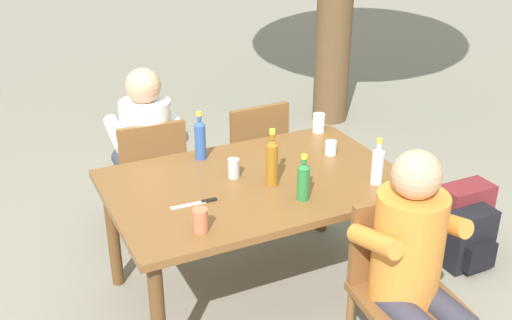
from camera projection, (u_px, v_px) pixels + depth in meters
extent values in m
plane|color=gray|center=(256.00, 291.00, 3.63)|extent=(24.00, 24.00, 0.00)
cube|color=brown|center=(256.00, 183.00, 3.33)|extent=(1.58, 1.03, 0.04)
cylinder|color=brown|center=(405.00, 250.00, 3.41)|extent=(0.07, 0.07, 0.70)
cylinder|color=brown|center=(113.00, 233.00, 3.56)|extent=(0.07, 0.07, 0.70)
cylinder|color=brown|center=(323.00, 185.00, 4.12)|extent=(0.07, 0.07, 0.70)
cube|color=brown|center=(148.00, 177.00, 4.04)|extent=(0.46, 0.46, 0.04)
cube|color=brown|center=(153.00, 157.00, 3.78)|extent=(0.42, 0.06, 0.42)
cylinder|color=brown|center=(171.00, 189.00, 4.36)|extent=(0.04, 0.04, 0.41)
cylinder|color=brown|center=(117.00, 199.00, 4.23)|extent=(0.04, 0.04, 0.41)
cylinder|color=brown|center=(186.00, 214.00, 4.04)|extent=(0.04, 0.04, 0.41)
cylinder|color=brown|center=(129.00, 226.00, 3.91)|extent=(0.04, 0.04, 0.41)
cube|color=brown|center=(408.00, 302.00, 2.86)|extent=(0.48, 0.48, 0.04)
cube|color=brown|center=(390.00, 238.00, 2.93)|extent=(0.42, 0.08, 0.42)
cylinder|color=brown|center=(415.00, 308.00, 3.17)|extent=(0.04, 0.04, 0.41)
cube|color=brown|center=(246.00, 157.00, 4.32)|extent=(0.45, 0.45, 0.04)
cube|color=brown|center=(260.00, 137.00, 4.06)|extent=(0.42, 0.05, 0.42)
cylinder|color=brown|center=(258.00, 170.00, 4.65)|extent=(0.04, 0.04, 0.41)
cylinder|color=brown|center=(212.00, 180.00, 4.49)|extent=(0.04, 0.04, 0.41)
cylinder|color=brown|center=(283.00, 191.00, 4.34)|extent=(0.04, 0.04, 0.41)
cylinder|color=brown|center=(234.00, 203.00, 4.18)|extent=(0.04, 0.04, 0.41)
cylinder|color=white|center=(147.00, 140.00, 3.88)|extent=(0.32, 0.32, 0.52)
sphere|color=tan|center=(143.00, 86.00, 3.73)|extent=(0.22, 0.22, 0.22)
cylinder|color=#383847|center=(155.00, 163.00, 4.19)|extent=(0.14, 0.40, 0.14)
cylinder|color=#383847|center=(149.00, 180.00, 4.45)|extent=(0.11, 0.11, 0.45)
cylinder|color=white|center=(175.00, 124.00, 3.92)|extent=(0.09, 0.31, 0.16)
cylinder|color=#383847|center=(129.00, 168.00, 4.12)|extent=(0.14, 0.40, 0.14)
cylinder|color=#383847|center=(124.00, 185.00, 4.38)|extent=(0.11, 0.11, 0.45)
cylinder|color=white|center=(117.00, 134.00, 3.77)|extent=(0.09, 0.31, 0.16)
cylinder|color=orange|center=(408.00, 246.00, 2.78)|extent=(0.32, 0.32, 0.52)
sphere|color=tan|center=(417.00, 175.00, 2.63)|extent=(0.22, 0.22, 0.22)
cylinder|color=orange|center=(375.00, 241.00, 2.67)|extent=(0.09, 0.31, 0.16)
cylinder|color=#383847|center=(446.00, 312.00, 2.76)|extent=(0.14, 0.40, 0.14)
cylinder|color=orange|center=(443.00, 222.00, 2.82)|extent=(0.09, 0.31, 0.16)
cylinder|color=white|center=(377.00, 167.00, 3.25)|extent=(0.06, 0.06, 0.18)
cone|color=white|center=(379.00, 149.00, 3.21)|extent=(0.06, 0.06, 0.03)
cylinder|color=white|center=(379.00, 145.00, 3.20)|extent=(0.03, 0.03, 0.03)
cylinder|color=yellow|center=(380.00, 141.00, 3.19)|extent=(0.03, 0.03, 0.02)
cylinder|color=#996019|center=(272.00, 165.00, 3.23)|extent=(0.06, 0.06, 0.23)
cone|color=#996019|center=(272.00, 142.00, 3.17)|extent=(0.06, 0.06, 0.03)
cylinder|color=#996019|center=(272.00, 137.00, 3.16)|extent=(0.03, 0.03, 0.03)
cylinder|color=yellow|center=(272.00, 132.00, 3.15)|extent=(0.03, 0.03, 0.03)
cylinder|color=#2D56A3|center=(200.00, 142.00, 3.53)|extent=(0.06, 0.06, 0.21)
cone|color=#2D56A3|center=(200.00, 123.00, 3.48)|extent=(0.06, 0.06, 0.03)
cylinder|color=#2D56A3|center=(199.00, 118.00, 3.47)|extent=(0.03, 0.03, 0.03)
cylinder|color=yellow|center=(199.00, 114.00, 3.46)|extent=(0.03, 0.03, 0.02)
cylinder|color=#287A38|center=(303.00, 183.00, 3.09)|extent=(0.06, 0.06, 0.18)
cone|color=#287A38|center=(304.00, 165.00, 3.04)|extent=(0.06, 0.06, 0.02)
cylinder|color=#287A38|center=(304.00, 161.00, 3.03)|extent=(0.03, 0.03, 0.02)
cylinder|color=yellow|center=(304.00, 157.00, 3.03)|extent=(0.03, 0.03, 0.02)
cylinder|color=#B2B7BC|center=(234.00, 168.00, 3.33)|extent=(0.06, 0.06, 0.11)
cylinder|color=silver|center=(331.00, 148.00, 3.61)|extent=(0.07, 0.07, 0.08)
cylinder|color=white|center=(319.00, 123.00, 3.92)|extent=(0.08, 0.08, 0.12)
cylinder|color=#BC6B47|center=(200.00, 220.00, 2.82)|extent=(0.07, 0.07, 0.12)
cube|color=silver|center=(188.00, 205.00, 3.06)|extent=(0.18, 0.03, 0.01)
cube|color=black|center=(209.00, 200.00, 3.10)|extent=(0.08, 0.02, 0.01)
cube|color=black|center=(469.00, 239.00, 3.79)|extent=(0.30, 0.15, 0.38)
cube|color=black|center=(480.00, 257.00, 3.74)|extent=(0.21, 0.06, 0.17)
cube|color=maroon|center=(463.00, 218.00, 3.95)|extent=(0.33, 0.18, 0.46)
cube|color=maroon|center=(475.00, 238.00, 3.89)|extent=(0.23, 0.06, 0.20)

